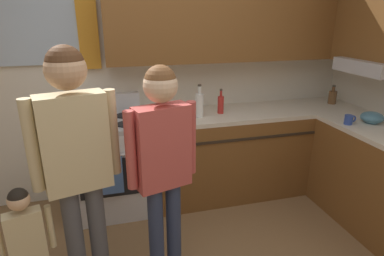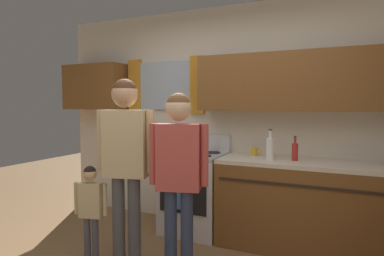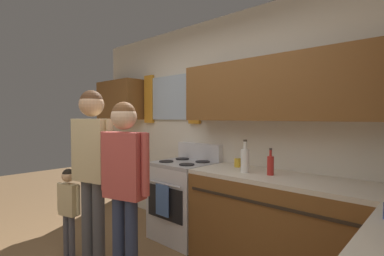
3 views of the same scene
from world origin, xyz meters
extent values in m
cube|color=silver|center=(0.00, 1.90, 1.30)|extent=(4.60, 0.10, 2.60)
cube|color=silver|center=(-0.85, 1.83, 1.69)|extent=(0.72, 0.03, 0.60)
cube|color=orange|center=(-0.40, 1.82, 1.69)|extent=(0.18, 0.04, 0.70)
cube|color=brown|center=(1.01, 1.69, 1.69)|extent=(2.57, 0.32, 0.60)
cube|color=#B7B7BC|center=(2.08, 1.05, 1.38)|extent=(0.40, 0.60, 0.12)
cube|color=brown|center=(1.17, 1.54, 0.43)|extent=(2.26, 0.62, 0.86)
cube|color=beige|center=(1.17, 1.54, 0.88)|extent=(2.26, 0.62, 0.04)
cube|color=brown|center=(1.99, 0.60, 0.43)|extent=(0.62, 1.25, 0.86)
cube|color=#2D2319|center=(1.17, 1.23, 0.72)|extent=(2.14, 0.01, 0.02)
cube|color=silver|center=(-0.31, 1.54, 0.43)|extent=(0.67, 0.62, 0.86)
cube|color=black|center=(-0.31, 1.23, 0.48)|extent=(0.55, 0.01, 0.36)
cylinder|color=#ADADB2|center=(-0.31, 1.20, 0.70)|extent=(0.55, 0.02, 0.02)
cube|color=#ADADB2|center=(-0.31, 1.54, 0.88)|extent=(0.67, 0.62, 0.04)
cube|color=silver|center=(-0.31, 1.81, 1.00)|extent=(0.67, 0.08, 0.20)
cylinder|color=black|center=(-0.48, 1.40, 0.91)|extent=(0.17, 0.17, 0.01)
cylinder|color=black|center=(-0.14, 1.40, 0.91)|extent=(0.17, 0.17, 0.01)
cylinder|color=black|center=(-0.48, 1.68, 0.91)|extent=(0.17, 0.17, 0.01)
cylinder|color=black|center=(-0.14, 1.68, 0.91)|extent=(0.17, 0.17, 0.01)
cube|color=#4C72B7|center=(-0.31, 1.19, 0.52)|extent=(0.20, 0.02, 0.34)
cylinder|color=red|center=(0.79, 1.53, 0.99)|extent=(0.06, 0.06, 0.17)
cylinder|color=red|center=(0.79, 1.53, 1.10)|extent=(0.02, 0.02, 0.06)
cylinder|color=#3F382D|center=(0.79, 1.53, 1.14)|extent=(0.03, 0.03, 0.02)
cylinder|color=white|center=(0.56, 1.47, 1.01)|extent=(0.08, 0.08, 0.22)
cylinder|color=white|center=(0.56, 1.47, 1.16)|extent=(0.03, 0.03, 0.08)
cylinder|color=#3F382D|center=(0.56, 1.47, 1.21)|extent=(0.03, 0.03, 0.02)
cylinder|color=brown|center=(2.10, 1.56, 0.97)|extent=(0.08, 0.08, 0.14)
cylinder|color=brown|center=(2.10, 1.56, 1.06)|extent=(0.03, 0.03, 0.05)
cylinder|color=#3F382D|center=(2.10, 1.56, 1.10)|extent=(0.04, 0.04, 0.02)
cylinder|color=#2D479E|center=(1.77, 0.90, 0.94)|extent=(0.07, 0.07, 0.08)
torus|color=#2D479E|center=(1.82, 0.90, 0.95)|extent=(0.06, 0.01, 0.06)
cylinder|color=gold|center=(0.34, 1.68, 0.95)|extent=(0.08, 0.08, 0.09)
torus|color=gold|center=(0.39, 1.68, 0.95)|extent=(0.06, 0.01, 0.06)
cylinder|color=teal|center=(2.01, 0.89, 0.92)|extent=(0.11, 0.11, 0.03)
ellipsoid|color=teal|center=(2.01, 0.89, 0.95)|extent=(0.20, 0.20, 0.10)
cylinder|color=#4C4C51|center=(-0.42, 0.50, 0.41)|extent=(0.11, 0.11, 0.83)
cylinder|color=#4C4C51|center=(-0.56, 0.46, 0.41)|extent=(0.11, 0.11, 0.83)
cube|color=#D1BC8C|center=(-0.49, 0.48, 1.12)|extent=(0.41, 0.25, 0.59)
cylinder|color=#D1BC8C|center=(-0.27, 0.53, 1.14)|extent=(0.07, 0.07, 0.54)
cylinder|color=#D1BC8C|center=(-0.71, 0.42, 1.14)|extent=(0.07, 0.07, 0.54)
sphere|color=tan|center=(-0.49, 0.48, 1.55)|extent=(0.23, 0.23, 0.23)
sphere|color=#4C2D19|center=(-0.49, 0.48, 1.57)|extent=(0.21, 0.21, 0.21)
cylinder|color=#2D3856|center=(0.09, 0.50, 0.38)|extent=(0.10, 0.10, 0.76)
cylinder|color=#2D3856|center=(-0.04, 0.46, 0.38)|extent=(0.10, 0.10, 0.76)
cube|color=#BF4C47|center=(0.02, 0.48, 1.03)|extent=(0.38, 0.24, 0.54)
cylinder|color=#BF4C47|center=(0.23, 0.54, 1.06)|extent=(0.07, 0.07, 0.50)
cylinder|color=#BF4C47|center=(-0.18, 0.43, 1.06)|extent=(0.07, 0.07, 0.50)
sphere|color=beige|center=(0.02, 0.48, 1.43)|extent=(0.21, 0.21, 0.21)
sphere|color=brown|center=(0.02, 0.48, 1.46)|extent=(0.19, 0.19, 0.19)
cube|color=#D1BC8C|center=(-0.82, 0.39, 0.60)|extent=(0.22, 0.14, 0.31)
cylinder|color=#D1BC8C|center=(-0.68, 0.43, 0.61)|extent=(0.04, 0.04, 0.29)
sphere|color=#DBAD84|center=(-0.82, 0.39, 0.84)|extent=(0.12, 0.12, 0.12)
sphere|color=black|center=(-0.82, 0.39, 0.86)|extent=(0.11, 0.11, 0.11)
camera|label=1|loc=(-0.29, -1.40, 1.82)|focal=30.44mm
camera|label=2|loc=(1.24, -1.90, 1.46)|focal=31.27mm
camera|label=3|loc=(1.98, -0.84, 1.43)|focal=26.36mm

